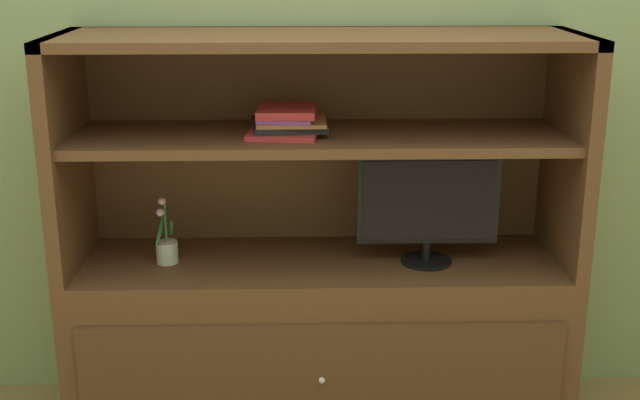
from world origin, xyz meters
TOP-DOWN VIEW (x-y plane):
  - painted_rear_wall at (0.00, 0.75)m, footprint 6.00×0.10m
  - media_console at (0.00, 0.40)m, footprint 1.87×0.59m
  - tv_monitor at (0.40, 0.36)m, footprint 0.52×0.19m
  - potted_plant at (-0.57, 0.38)m, footprint 0.08×0.13m
  - magazine_stack at (-0.11, 0.41)m, footprint 0.29×0.33m

SIDE VIEW (x-z plane):
  - media_console at x=0.00m, z-range -0.27..1.25m
  - potted_plant at x=-0.57m, z-range 0.61..0.87m
  - tv_monitor at x=0.40m, z-range 0.70..1.11m
  - magazine_stack at x=-0.11m, z-range 1.17..1.26m
  - painted_rear_wall at x=0.00m, z-range 0.00..2.80m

